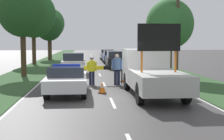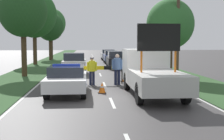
% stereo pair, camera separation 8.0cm
% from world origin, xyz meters
% --- Properties ---
extents(ground_plane, '(160.00, 160.00, 0.00)m').
position_xyz_m(ground_plane, '(0.00, 0.00, 0.00)').
color(ground_plane, '#3D3A3A').
extents(lane_markings, '(7.90, 71.52, 0.01)m').
position_xyz_m(lane_markings, '(0.00, 16.49, 0.00)').
color(lane_markings, silver).
rests_on(lane_markings, ground).
extents(grass_verge_left, '(3.39, 120.00, 0.03)m').
position_xyz_m(grass_verge_left, '(-5.70, 20.00, 0.01)').
color(grass_verge_left, '#2D5128').
rests_on(grass_verge_left, ground).
extents(grass_verge_right, '(3.39, 120.00, 0.03)m').
position_xyz_m(grass_verge_right, '(5.70, 20.00, 0.01)').
color(grass_verge_right, '#2D5128').
rests_on(grass_verge_right, ground).
extents(police_car, '(1.87, 4.64, 1.46)m').
position_xyz_m(police_car, '(-2.00, 1.11, 0.72)').
color(police_car, white).
rests_on(police_car, ground).
extents(work_truck, '(2.13, 6.12, 3.28)m').
position_xyz_m(work_truck, '(2.00, 0.63, 1.08)').
color(work_truck, white).
rests_on(work_truck, ground).
extents(road_barrier, '(2.73, 0.08, 1.08)m').
position_xyz_m(road_barrier, '(-0.02, 4.53, 0.89)').
color(road_barrier, black).
rests_on(road_barrier, ground).
extents(police_officer, '(0.59, 0.37, 1.63)m').
position_xyz_m(police_officer, '(-0.73, 4.07, 0.97)').
color(police_officer, '#191E38').
rests_on(police_officer, ground).
extents(pedestrian_civilian, '(0.65, 0.41, 1.81)m').
position_xyz_m(pedestrian_civilian, '(0.74, 4.06, 1.06)').
color(pedestrian_civilian, '#191E38').
rests_on(pedestrian_civilian, ground).
extents(traffic_cone_near_police, '(0.42, 0.42, 0.58)m').
position_xyz_m(traffic_cone_near_police, '(1.31, 5.47, 0.29)').
color(traffic_cone_near_police, black).
rests_on(traffic_cone_near_police, ground).
extents(traffic_cone_centre_front, '(0.42, 0.42, 0.59)m').
position_xyz_m(traffic_cone_centre_front, '(-3.12, 5.86, 0.29)').
color(traffic_cone_centre_front, black).
rests_on(traffic_cone_centre_front, ground).
extents(traffic_cone_near_truck, '(0.40, 0.40, 0.55)m').
position_xyz_m(traffic_cone_near_truck, '(-0.29, 1.17, 0.27)').
color(traffic_cone_near_truck, black).
rests_on(traffic_cone_near_truck, ground).
extents(queued_car_van_white, '(1.75, 3.90, 1.65)m').
position_xyz_m(queued_car_van_white, '(-1.99, 10.40, 0.85)').
color(queued_car_van_white, silver).
rests_on(queued_car_van_white, ground).
extents(queued_car_sedan_black, '(1.90, 3.92, 1.62)m').
position_xyz_m(queued_car_sedan_black, '(1.86, 15.54, 0.83)').
color(queued_car_sedan_black, black).
rests_on(queued_car_sedan_black, ground).
extents(queued_car_hatch_blue, '(1.70, 4.40, 1.48)m').
position_xyz_m(queued_car_hatch_blue, '(1.86, 22.45, 0.77)').
color(queued_car_hatch_blue, navy).
rests_on(queued_car_hatch_blue, ground).
extents(queued_car_sedan_silver, '(1.89, 4.33, 1.44)m').
position_xyz_m(queued_car_sedan_silver, '(1.95, 29.18, 0.75)').
color(queued_car_sedan_silver, '#B2B2B7').
rests_on(queued_car_sedan_silver, ground).
extents(roadside_tree_near_left, '(3.23, 3.23, 5.42)m').
position_xyz_m(roadside_tree_near_left, '(4.65, 6.99, 3.70)').
color(roadside_tree_near_left, '#42301E').
rests_on(roadside_tree_near_left, ground).
extents(roadside_tree_near_right, '(3.43, 3.43, 6.45)m').
position_xyz_m(roadside_tree_near_right, '(-5.53, 8.91, 4.61)').
color(roadside_tree_near_right, '#42301E').
rests_on(roadside_tree_near_right, ground).
extents(roadside_tree_mid_left, '(3.67, 3.67, 6.48)m').
position_xyz_m(roadside_tree_mid_left, '(-5.97, 29.28, 4.53)').
color(roadside_tree_mid_left, '#42301E').
rests_on(roadside_tree_mid_left, ground).
extents(roadside_tree_mid_right, '(4.11, 4.11, 7.27)m').
position_xyz_m(roadside_tree_mid_right, '(-6.02, 31.17, 5.08)').
color(roadside_tree_mid_right, '#42301E').
rests_on(roadside_tree_mid_right, ground).
extents(roadside_tree_far_left, '(4.86, 4.86, 8.04)m').
position_xyz_m(roadside_tree_far_left, '(-6.68, 20.86, 5.47)').
color(roadside_tree_far_left, '#42301E').
rests_on(roadside_tree_far_left, ground).
extents(utility_pole, '(1.20, 0.20, 6.08)m').
position_xyz_m(utility_pole, '(4.81, 5.74, 3.15)').
color(utility_pole, '#473828').
rests_on(utility_pole, ground).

